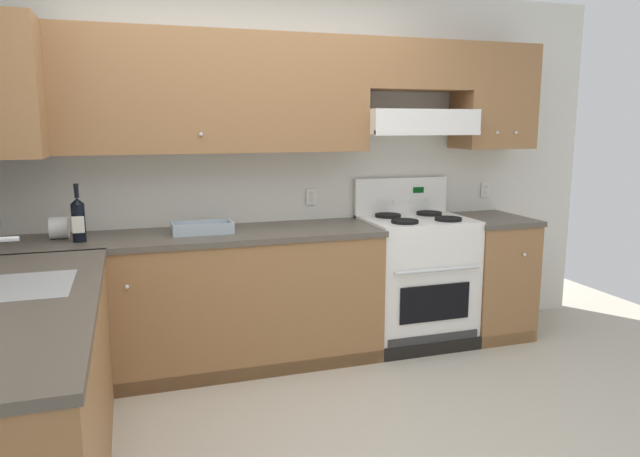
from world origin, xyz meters
name	(u,v)px	position (x,y,z in m)	size (l,w,h in m)	color
ground_plane	(313,456)	(0.00, 0.00, 0.00)	(7.04, 7.04, 0.00)	#B2AA99
wall_back	(301,142)	(0.39, 1.53, 1.48)	(4.68, 0.57, 2.55)	silver
counter_back_run	(259,297)	(0.01, 1.24, 0.45)	(3.60, 0.65, 0.91)	olive
counter_left_run	(25,406)	(-1.24, 0.00, 0.46)	(0.63, 1.91, 1.13)	olive
stove	(415,279)	(1.19, 1.25, 0.48)	(0.76, 0.62, 1.20)	white
wine_bottle	(78,219)	(-1.08, 1.20, 1.05)	(0.08, 0.08, 0.35)	black
bowl	(202,229)	(-0.35, 1.25, 0.93)	(0.38, 0.20, 0.07)	#9EADB7
paper_towel_roll	(59,228)	(-1.21, 1.34, 0.98)	(0.11, 0.14, 0.14)	white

